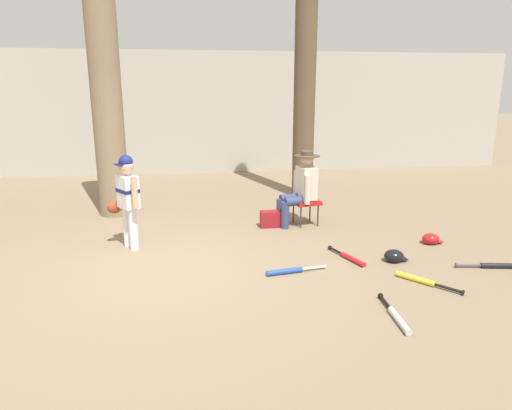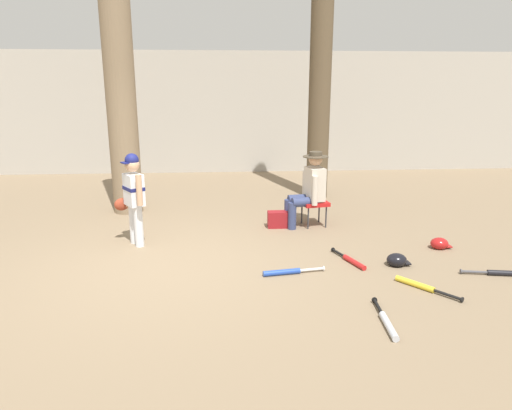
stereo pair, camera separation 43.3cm
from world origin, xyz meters
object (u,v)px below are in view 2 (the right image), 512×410
(bat_black_composite, at_px, (502,273))
(bat_red_barrel, at_px, (352,261))
(bat_yellow_trainer, at_px, (420,286))
(tree_near_player, at_px, (118,63))
(tree_behind_spectator, at_px, (321,65))
(young_ballplayer, at_px, (133,194))
(bat_blue_youth, at_px, (287,272))
(handbag_beside_stool, at_px, (278,219))
(batting_helmet_black, at_px, (397,260))
(bat_aluminum_silver, at_px, (387,323))
(folding_stool, at_px, (314,204))
(seated_spectator, at_px, (309,187))
(batting_helmet_red, at_px, (440,244))

(bat_black_composite, height_order, bat_red_barrel, same)
(bat_yellow_trainer, bearing_deg, bat_red_barrel, 124.82)
(tree_near_player, bearing_deg, bat_red_barrel, -39.76)
(tree_behind_spectator, xyz_separation_m, bat_yellow_trainer, (0.28, -4.42, -2.54))
(young_ballplayer, relative_size, bat_blue_youth, 1.71)
(handbag_beside_stool, relative_size, bat_red_barrel, 0.48)
(batting_helmet_black, bearing_deg, tree_near_player, 143.25)
(bat_red_barrel, distance_m, bat_aluminum_silver, 1.58)
(folding_stool, distance_m, bat_yellow_trainer, 2.57)
(tree_near_player, bearing_deg, folding_stool, -19.43)
(tree_near_player, relative_size, batting_helmet_black, 19.78)
(tree_near_player, distance_m, handbag_beside_stool, 3.73)
(tree_near_player, height_order, seated_spectator, tree_near_player)
(handbag_beside_stool, bearing_deg, bat_blue_youth, -93.85)
(tree_near_player, xyz_separation_m, tree_behind_spectator, (3.60, 0.86, 0.01))
(batting_helmet_red, bearing_deg, bat_aluminum_silver, -125.88)
(folding_stool, distance_m, bat_aluminum_silver, 3.25)
(tree_near_player, distance_m, bat_red_barrel, 5.01)
(young_ballplayer, bearing_deg, batting_helmet_red, -6.44)
(bat_red_barrel, bearing_deg, bat_aluminum_silver, -93.71)
(tree_behind_spectator, distance_m, bat_red_barrel, 4.44)
(tree_near_player, distance_m, bat_black_composite, 6.50)
(bat_aluminum_silver, height_order, batting_helmet_black, batting_helmet_black)
(seated_spectator, height_order, batting_helmet_black, seated_spectator)
(bat_yellow_trainer, xyz_separation_m, batting_helmet_red, (0.81, 1.25, 0.04))
(young_ballplayer, distance_m, folding_stool, 2.82)
(bat_black_composite, bearing_deg, bat_aluminum_silver, -149.25)
(tree_behind_spectator, bearing_deg, bat_blue_youth, -106.33)
(bat_blue_youth, relative_size, bat_aluminum_silver, 0.99)
(tree_near_player, height_order, bat_aluminum_silver, tree_near_player)
(bat_yellow_trainer, height_order, batting_helmet_red, batting_helmet_red)
(seated_spectator, xyz_separation_m, bat_aluminum_silver, (0.16, -3.21, -0.61))
(handbag_beside_stool, xyz_separation_m, bat_aluminum_silver, (0.65, -3.18, -0.10))
(seated_spectator, distance_m, handbag_beside_stool, 0.70)
(bat_blue_youth, xyz_separation_m, batting_helmet_black, (1.42, 0.18, 0.04))
(bat_blue_youth, bearing_deg, bat_red_barrel, 18.89)
(tree_near_player, bearing_deg, batting_helmet_red, -26.28)
(bat_red_barrel, height_order, bat_aluminum_silver, same)
(seated_spectator, relative_size, bat_yellow_trainer, 1.86)
(bat_aluminum_silver, bearing_deg, batting_helmet_red, 54.12)
(bat_yellow_trainer, bearing_deg, bat_aluminum_silver, -129.90)
(bat_aluminum_silver, bearing_deg, tree_near_player, 126.56)
(bat_blue_youth, bearing_deg, young_ballplayer, 148.31)
(bat_black_composite, relative_size, bat_red_barrel, 1.09)
(folding_stool, distance_m, batting_helmet_black, 1.93)
(folding_stool, xyz_separation_m, bat_red_barrel, (0.17, -1.65, -0.33))
(folding_stool, bearing_deg, batting_helmet_red, -38.10)
(bat_black_composite, distance_m, batting_helmet_red, 1.02)
(bat_aluminum_silver, bearing_deg, bat_yellow_trainer, 50.10)
(folding_stool, xyz_separation_m, batting_helmet_red, (1.53, -1.20, -0.29))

